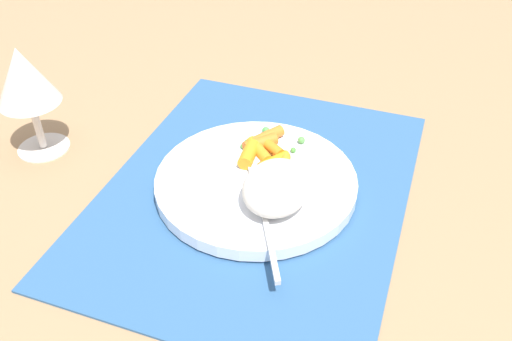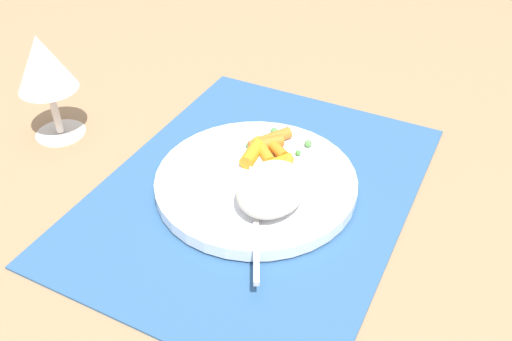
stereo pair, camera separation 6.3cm
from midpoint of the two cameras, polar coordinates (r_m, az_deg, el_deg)
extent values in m
plane|color=#997551|center=(0.67, 2.69, -2.24)|extent=(2.40, 2.40, 0.00)
cube|color=#2D5684|center=(0.67, 2.70, -2.05)|extent=(0.46, 0.35, 0.01)
cylinder|color=white|center=(0.66, 2.72, -1.32)|extent=(0.24, 0.24, 0.02)
ellipsoid|color=beige|center=(0.61, 4.57, -2.00)|extent=(0.09, 0.07, 0.04)
cylinder|color=orange|center=(0.71, 4.43, 3.31)|extent=(0.05, 0.04, 0.02)
cylinder|color=orange|center=(0.70, 3.62, 2.69)|extent=(0.04, 0.04, 0.02)
cylinder|color=orange|center=(0.69, 5.03, 2.12)|extent=(0.03, 0.04, 0.01)
cylinder|color=orange|center=(0.67, 4.80, 0.70)|extent=(0.04, 0.03, 0.01)
cylinder|color=orange|center=(0.68, 2.26, 1.63)|extent=(0.04, 0.02, 0.02)
cylinder|color=orange|center=(0.66, 5.78, 0.08)|extent=(0.04, 0.02, 0.01)
cylinder|color=orange|center=(0.69, 3.41, 1.91)|extent=(0.04, 0.04, 0.01)
sphere|color=#559846|center=(0.71, 7.95, 2.67)|extent=(0.01, 0.01, 0.01)
sphere|color=#5BA237|center=(0.66, 5.66, -0.42)|extent=(0.01, 0.01, 0.01)
sphere|color=green|center=(0.71, 2.31, 2.82)|extent=(0.01, 0.01, 0.01)
sphere|color=green|center=(0.67, 5.67, 0.44)|extent=(0.01, 0.01, 0.01)
sphere|color=#4CA445|center=(0.73, 4.39, 3.96)|extent=(0.01, 0.01, 0.01)
sphere|color=#51903B|center=(0.70, 1.82, 2.50)|extent=(0.01, 0.01, 0.01)
sphere|color=#529A2D|center=(0.67, 4.58, 0.25)|extent=(0.01, 0.01, 0.01)
sphere|color=green|center=(0.71, 4.40, 2.91)|extent=(0.01, 0.01, 0.01)
sphere|color=#479338|center=(0.69, 6.97, 1.71)|extent=(0.01, 0.01, 0.01)
cube|color=silver|center=(0.67, 2.71, 0.10)|extent=(0.05, 0.03, 0.01)
cube|color=silver|center=(0.59, 3.10, -5.96)|extent=(0.14, 0.08, 0.01)
cylinder|color=silver|center=(0.80, -17.42, 3.69)|extent=(0.07, 0.07, 0.00)
cylinder|color=silver|center=(0.79, -17.91, 5.87)|extent=(0.01, 0.01, 0.07)
cone|color=silver|center=(0.75, -18.96, 10.44)|extent=(0.08, 0.08, 0.07)
camera|label=1|loc=(0.03, -87.23, 2.19)|focal=38.76mm
camera|label=2|loc=(0.03, 92.77, -2.19)|focal=38.76mm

